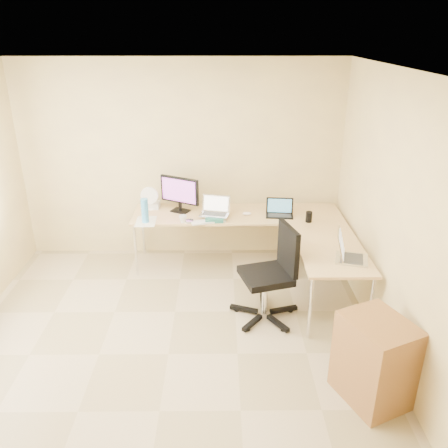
{
  "coord_description": "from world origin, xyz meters",
  "views": [
    {
      "loc": [
        0.51,
        -3.58,
        2.91
      ],
      "look_at": [
        0.55,
        1.1,
        0.9
      ],
      "focal_mm": 36.73,
      "sensor_mm": 36.0,
      "label": 1
    }
  ],
  "objects_px": {
    "desk_return": "(327,277)",
    "mug": "(183,219)",
    "cabinet": "(374,362)",
    "desk_main": "(237,239)",
    "water_bottle": "(145,211)",
    "desk_fan": "(150,199)",
    "laptop_return": "(353,249)",
    "laptop_black": "(280,208)",
    "monitor": "(180,194)",
    "office_chair": "(266,276)",
    "keyboard": "(208,221)",
    "laptop_center": "(215,206)"
  },
  "relations": [
    {
      "from": "monitor",
      "to": "laptop_black",
      "type": "relative_size",
      "value": 1.6
    },
    {
      "from": "mug",
      "to": "desk_fan",
      "type": "distance_m",
      "value": 0.65
    },
    {
      "from": "desk_main",
      "to": "water_bottle",
      "type": "relative_size",
      "value": 8.7
    },
    {
      "from": "keyboard",
      "to": "laptop_black",
      "type": "bearing_deg",
      "value": -2.8
    },
    {
      "from": "mug",
      "to": "desk_fan",
      "type": "height_order",
      "value": "desk_fan"
    },
    {
      "from": "laptop_center",
      "to": "office_chair",
      "type": "relative_size",
      "value": 0.33
    },
    {
      "from": "laptop_center",
      "to": "cabinet",
      "type": "height_order",
      "value": "laptop_center"
    },
    {
      "from": "monitor",
      "to": "cabinet",
      "type": "bearing_deg",
      "value": -26.46
    },
    {
      "from": "laptop_center",
      "to": "desk_fan",
      "type": "height_order",
      "value": "desk_fan"
    },
    {
      "from": "office_chair",
      "to": "cabinet",
      "type": "relative_size",
      "value": 1.33
    },
    {
      "from": "desk_fan",
      "to": "office_chair",
      "type": "distance_m",
      "value": 1.99
    },
    {
      "from": "desk_fan",
      "to": "laptop_return",
      "type": "bearing_deg",
      "value": -28.41
    },
    {
      "from": "mug",
      "to": "laptop_return",
      "type": "xyz_separation_m",
      "value": [
        1.79,
        -1.0,
        0.08
      ]
    },
    {
      "from": "monitor",
      "to": "mug",
      "type": "height_order",
      "value": "monitor"
    },
    {
      "from": "desk_main",
      "to": "laptop_black",
      "type": "distance_m",
      "value": 0.72
    },
    {
      "from": "cabinet",
      "to": "desk_return",
      "type": "bearing_deg",
      "value": 69.29
    },
    {
      "from": "laptop_center",
      "to": "laptop_return",
      "type": "xyz_separation_m",
      "value": [
        1.41,
        -1.12,
        -0.04
      ]
    },
    {
      "from": "laptop_return",
      "to": "office_chair",
      "type": "bearing_deg",
      "value": 100.84
    },
    {
      "from": "laptop_black",
      "to": "desk_fan",
      "type": "distance_m",
      "value": 1.68
    },
    {
      "from": "desk_return",
      "to": "keyboard",
      "type": "distance_m",
      "value": 1.56
    },
    {
      "from": "laptop_black",
      "to": "desk_fan",
      "type": "relative_size",
      "value": 1.19
    },
    {
      "from": "monitor",
      "to": "laptop_return",
      "type": "distance_m",
      "value": 2.3
    },
    {
      "from": "monitor",
      "to": "laptop_return",
      "type": "height_order",
      "value": "monitor"
    },
    {
      "from": "desk_main",
      "to": "keyboard",
      "type": "xyz_separation_m",
      "value": [
        -0.36,
        -0.3,
        0.37
      ]
    },
    {
      "from": "monitor",
      "to": "laptop_center",
      "type": "bearing_deg",
      "value": -0.86
    },
    {
      "from": "monitor",
      "to": "cabinet",
      "type": "xyz_separation_m",
      "value": [
        1.79,
        -2.48,
        -0.6
      ]
    },
    {
      "from": "desk_main",
      "to": "monitor",
      "type": "bearing_deg",
      "value": 174.83
    },
    {
      "from": "desk_return",
      "to": "laptop_return",
      "type": "height_order",
      "value": "laptop_return"
    },
    {
      "from": "desk_fan",
      "to": "keyboard",
      "type": "bearing_deg",
      "value": -26.01
    },
    {
      "from": "desk_return",
      "to": "water_bottle",
      "type": "distance_m",
      "value": 2.28
    },
    {
      "from": "desk_main",
      "to": "mug",
      "type": "xyz_separation_m",
      "value": [
        -0.67,
        -0.3,
        0.41
      ]
    },
    {
      "from": "monitor",
      "to": "office_chair",
      "type": "relative_size",
      "value": 0.51
    },
    {
      "from": "desk_return",
      "to": "laptop_center",
      "type": "xyz_separation_m",
      "value": [
        -1.26,
        0.82,
        0.53
      ]
    },
    {
      "from": "desk_main",
      "to": "laptop_return",
      "type": "height_order",
      "value": "laptop_return"
    },
    {
      "from": "water_bottle",
      "to": "laptop_black",
      "type": "bearing_deg",
      "value": 6.73
    },
    {
      "from": "laptop_center",
      "to": "water_bottle",
      "type": "distance_m",
      "value": 0.85
    },
    {
      "from": "desk_return",
      "to": "water_bottle",
      "type": "xyz_separation_m",
      "value": [
        -2.1,
        0.7,
        0.52
      ]
    },
    {
      "from": "monitor",
      "to": "laptop_black",
      "type": "height_order",
      "value": "monitor"
    },
    {
      "from": "office_chair",
      "to": "cabinet",
      "type": "distance_m",
      "value": 1.44
    },
    {
      "from": "water_bottle",
      "to": "office_chair",
      "type": "distance_m",
      "value": 1.71
    },
    {
      "from": "monitor",
      "to": "keyboard",
      "type": "bearing_deg",
      "value": -16.87
    },
    {
      "from": "keyboard",
      "to": "water_bottle",
      "type": "bearing_deg",
      "value": 164.82
    },
    {
      "from": "desk_return",
      "to": "laptop_return",
      "type": "distance_m",
      "value": 0.59
    },
    {
      "from": "desk_main",
      "to": "monitor",
      "type": "xyz_separation_m",
      "value": [
        -0.73,
        0.07,
        0.6
      ]
    },
    {
      "from": "monitor",
      "to": "office_chair",
      "type": "xyz_separation_m",
      "value": [
        0.99,
        -1.29,
        -0.46
      ]
    },
    {
      "from": "desk_main",
      "to": "laptop_return",
      "type": "bearing_deg",
      "value": -49.01
    },
    {
      "from": "keyboard",
      "to": "laptop_return",
      "type": "distance_m",
      "value": 1.79
    },
    {
      "from": "laptop_black",
      "to": "water_bottle",
      "type": "distance_m",
      "value": 1.67
    },
    {
      "from": "desk_return",
      "to": "mug",
      "type": "height_order",
      "value": "mug"
    },
    {
      "from": "mug",
      "to": "cabinet",
      "type": "xyz_separation_m",
      "value": [
        1.73,
        -2.11,
        -0.42
      ]
    }
  ]
}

